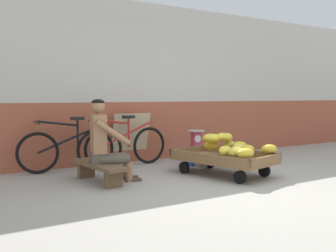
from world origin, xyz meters
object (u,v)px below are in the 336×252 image
at_px(vendor_seated, 105,141).
at_px(sign_board, 130,138).
at_px(banana_cart, 223,159).
at_px(weighing_scale, 196,138).
at_px(low_bench, 99,168).
at_px(plastic_crate, 196,156).
at_px(bicycle_far_left, 123,146).
at_px(shopping_bag, 202,161).
at_px(bicycle_near_left, 71,149).

xyz_separation_m(vendor_seated, sign_board, (1.01, 1.27, -0.13)).
xyz_separation_m(banana_cart, sign_board, (-0.68, 1.76, 0.20)).
bearing_deg(vendor_seated, weighing_scale, 14.28).
bearing_deg(low_bench, plastic_crate, 13.21).
height_order(bicycle_far_left, shopping_bag, bicycle_far_left).
relative_size(banana_cart, plastic_crate, 4.44).
relative_size(low_bench, shopping_bag, 4.70).
bearing_deg(weighing_scale, bicycle_near_left, 165.44).
relative_size(banana_cart, bicycle_far_left, 0.96).
relative_size(weighing_scale, bicycle_far_left, 0.18).
distance_m(vendor_seated, plastic_crate, 1.98).
bearing_deg(shopping_bag, banana_cart, -96.58).
bearing_deg(banana_cart, vendor_seated, 163.72).
relative_size(vendor_seated, bicycle_far_left, 0.69).
distance_m(vendor_seated, bicycle_near_left, 1.04).
xyz_separation_m(weighing_scale, bicycle_near_left, (-2.03, 0.53, -0.10)).
bearing_deg(bicycle_far_left, bicycle_near_left, 176.48).
distance_m(banana_cart, sign_board, 1.89).
xyz_separation_m(banana_cart, plastic_crate, (0.19, 0.97, -0.09)).
distance_m(plastic_crate, weighing_scale, 0.30).
xyz_separation_m(vendor_seated, bicycle_far_left, (0.72, 0.95, -0.21)).
xyz_separation_m(banana_cart, weighing_scale, (0.19, 0.97, 0.21)).
height_order(banana_cart, shopping_bag, banana_cart).
height_order(sign_board, shopping_bag, sign_board).
xyz_separation_m(sign_board, shopping_bag, (0.75, -1.11, -0.32)).
distance_m(low_bench, plastic_crate, 2.02).
bearing_deg(bicycle_near_left, low_bench, -86.31).
height_order(banana_cart, weighing_scale, weighing_scale).
xyz_separation_m(plastic_crate, shopping_bag, (-0.12, -0.32, -0.03)).
relative_size(vendor_seated, weighing_scale, 3.80).
relative_size(plastic_crate, bicycle_near_left, 0.22).
bearing_deg(bicycle_far_left, low_bench, -130.87).
height_order(plastic_crate, sign_board, sign_board).
xyz_separation_m(bicycle_far_left, sign_board, (0.29, 0.32, 0.08)).
bearing_deg(bicycle_far_left, banana_cart, -56.27).
relative_size(sign_board, shopping_bag, 3.67).
relative_size(weighing_scale, shopping_bag, 1.25).
height_order(plastic_crate, bicycle_near_left, bicycle_near_left).
bearing_deg(bicycle_near_left, bicycle_far_left, -3.52).
bearing_deg(plastic_crate, low_bench, -166.79).
bearing_deg(vendor_seated, plastic_crate, 14.31).
bearing_deg(sign_board, bicycle_far_left, -132.01).
height_order(weighing_scale, sign_board, sign_board).
relative_size(low_bench, bicycle_near_left, 0.68).
bearing_deg(bicycle_near_left, shopping_bag, -24.01).
height_order(low_bench, bicycle_near_left, bicycle_near_left).
xyz_separation_m(low_bench, bicycle_far_left, (0.81, 0.93, 0.15)).
distance_m(vendor_seated, weighing_scale, 1.94).
height_order(bicycle_near_left, bicycle_far_left, same).
distance_m(plastic_crate, bicycle_near_left, 2.10).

